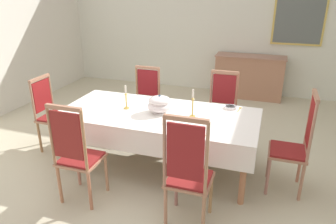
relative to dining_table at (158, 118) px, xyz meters
name	(u,v)px	position (x,y,z in m)	size (l,w,h in m)	color
ground	(158,168)	(0.00, -0.03, -0.72)	(6.79, 7.17, 0.04)	#C0B99C
back_wall	(215,16)	(0.00, 3.59, 0.95)	(6.79, 0.08, 3.30)	silver
dining_table	(158,118)	(0.00, 0.00, 0.00)	(2.48, 1.11, 0.77)	#AB7054
tablecloth	(158,118)	(0.00, 0.00, 0.01)	(2.50, 1.13, 0.31)	white
chair_south_a	(77,153)	(-0.58, -0.96, -0.10)	(0.44, 0.42, 1.19)	#AD6E5B
chair_north_a	(145,99)	(-0.58, 0.96, -0.13)	(0.44, 0.42, 1.08)	#AD734D
chair_south_b	(188,172)	(0.65, -0.97, -0.08)	(0.44, 0.42, 1.24)	#9E675D
chair_north_b	(221,107)	(0.65, 0.96, -0.13)	(0.44, 0.42, 1.10)	#A4685A
chair_head_west	(52,112)	(-1.64, 0.00, -0.13)	(0.42, 0.44, 1.09)	#A57458
chair_head_east	(295,143)	(1.65, 0.00, -0.09)	(0.42, 0.44, 1.22)	#9D695E
soup_tureen	(160,104)	(0.02, 0.00, 0.19)	(0.31, 0.31, 0.24)	silver
candlestick_west	(126,100)	(-0.44, 0.00, 0.20)	(0.07, 0.07, 0.31)	gold
candlestick_east	(193,106)	(0.44, 0.00, 0.22)	(0.07, 0.07, 0.35)	gold
bowl_near_left	(231,107)	(0.85, 0.44, 0.09)	(0.16, 0.16, 0.03)	silver
bowl_near_right	(197,132)	(0.61, -0.44, 0.09)	(0.16, 0.16, 0.03)	silver
spoon_primary	(240,108)	(0.96, 0.46, 0.08)	(0.04, 0.18, 0.01)	gold
spoon_secondary	(208,134)	(0.72, -0.41, 0.08)	(0.06, 0.17, 0.01)	gold
sideboard	(249,77)	(0.86, 3.28, -0.25)	(1.44, 0.48, 0.90)	#A37055
framed_painting	(300,16)	(1.70, 3.53, 1.01)	(0.99, 0.05, 1.16)	#D1B251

